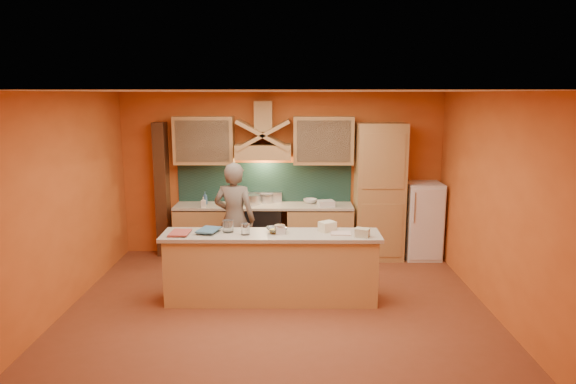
{
  "coord_description": "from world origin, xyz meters",
  "views": [
    {
      "loc": [
        0.17,
        -6.28,
        2.77
      ],
      "look_at": [
        0.12,
        0.9,
        1.39
      ],
      "focal_mm": 32.0,
      "sensor_mm": 36.0,
      "label": 1
    }
  ],
  "objects_px": {
    "stove": "(264,232)",
    "fridge": "(423,220)",
    "person": "(235,219)",
    "kitchen_scale": "(280,230)",
    "mixing_bowl": "(277,230)"
  },
  "relations": [
    {
      "from": "kitchen_scale",
      "to": "mixing_bowl",
      "type": "relative_size",
      "value": 0.45
    },
    {
      "from": "stove",
      "to": "fridge",
      "type": "height_order",
      "value": "fridge"
    },
    {
      "from": "fridge",
      "to": "person",
      "type": "bearing_deg",
      "value": -164.16
    },
    {
      "from": "fridge",
      "to": "mixing_bowl",
      "type": "distance_m",
      "value": 3.07
    },
    {
      "from": "stove",
      "to": "person",
      "type": "bearing_deg",
      "value": -114.45
    },
    {
      "from": "stove",
      "to": "fridge",
      "type": "bearing_deg",
      "value": 0.0
    },
    {
      "from": "fridge",
      "to": "mixing_bowl",
      "type": "xyz_separation_m",
      "value": [
        -2.43,
        -1.84,
        0.33
      ]
    },
    {
      "from": "fridge",
      "to": "person",
      "type": "relative_size",
      "value": 0.74
    },
    {
      "from": "mixing_bowl",
      "to": "kitchen_scale",
      "type": "bearing_deg",
      "value": -56.42
    },
    {
      "from": "stove",
      "to": "kitchen_scale",
      "type": "relative_size",
      "value": 7.32
    },
    {
      "from": "stove",
      "to": "person",
      "type": "xyz_separation_m",
      "value": [
        -0.4,
        -0.88,
        0.43
      ]
    },
    {
      "from": "person",
      "to": "kitchen_scale",
      "type": "xyz_separation_m",
      "value": [
        0.72,
        -1.03,
        0.12
      ]
    },
    {
      "from": "kitchen_scale",
      "to": "mixing_bowl",
      "type": "height_order",
      "value": "kitchen_scale"
    },
    {
      "from": "stove",
      "to": "mixing_bowl",
      "type": "height_order",
      "value": "mixing_bowl"
    },
    {
      "from": "person",
      "to": "kitchen_scale",
      "type": "relative_size",
      "value": 14.33
    }
  ]
}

